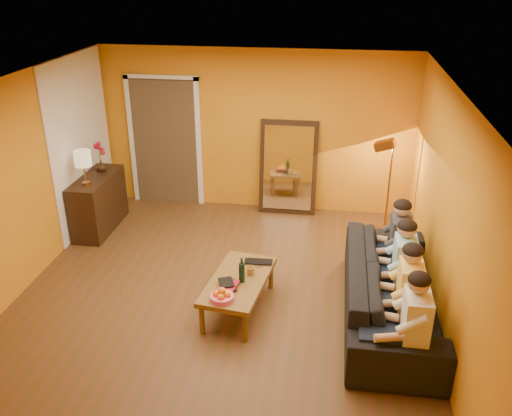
# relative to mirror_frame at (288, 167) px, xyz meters

# --- Properties ---
(room_shell) EXTENTS (5.00, 5.50, 2.60)m
(room_shell) POSITION_rel_mirror_frame_xyz_m (-0.55, -2.26, 0.54)
(room_shell) COLOR brown
(room_shell) RESTS_ON ground
(white_accent) EXTENTS (0.02, 1.90, 2.58)m
(white_accent) POSITION_rel_mirror_frame_xyz_m (-3.04, -0.88, 0.54)
(white_accent) COLOR white
(white_accent) RESTS_ON wall_left
(doorway_recess) EXTENTS (1.06, 0.30, 2.10)m
(doorway_recess) POSITION_rel_mirror_frame_xyz_m (-2.05, 0.20, 0.29)
(doorway_recess) COLOR #3F2D19
(doorway_recess) RESTS_ON floor
(door_jamb_left) EXTENTS (0.08, 0.06, 2.20)m
(door_jamb_left) POSITION_rel_mirror_frame_xyz_m (-2.62, 0.08, 0.29)
(door_jamb_left) COLOR white
(door_jamb_left) RESTS_ON wall_back
(door_jamb_right) EXTENTS (0.08, 0.06, 2.20)m
(door_jamb_right) POSITION_rel_mirror_frame_xyz_m (-1.48, 0.08, 0.29)
(door_jamb_right) COLOR white
(door_jamb_right) RESTS_ON wall_back
(door_header) EXTENTS (1.22, 0.06, 0.08)m
(door_header) POSITION_rel_mirror_frame_xyz_m (-2.05, 0.08, 1.36)
(door_header) COLOR white
(door_header) RESTS_ON wall_back
(mirror_frame) EXTENTS (0.92, 0.27, 1.51)m
(mirror_frame) POSITION_rel_mirror_frame_xyz_m (0.00, 0.00, 0.00)
(mirror_frame) COLOR #311E10
(mirror_frame) RESTS_ON floor
(mirror_glass) EXTENTS (0.78, 0.21, 1.35)m
(mirror_glass) POSITION_rel_mirror_frame_xyz_m (0.00, -0.04, 0.00)
(mirror_glass) COLOR white
(mirror_glass) RESTS_ON mirror_frame
(sideboard) EXTENTS (0.44, 1.18, 0.85)m
(sideboard) POSITION_rel_mirror_frame_xyz_m (-2.79, -1.08, -0.34)
(sideboard) COLOR #311E10
(sideboard) RESTS_ON floor
(table_lamp) EXTENTS (0.24, 0.24, 0.51)m
(table_lamp) POSITION_rel_mirror_frame_xyz_m (-2.79, -1.38, 0.34)
(table_lamp) COLOR beige
(table_lamp) RESTS_ON sideboard
(sofa) EXTENTS (2.55, 1.00, 0.75)m
(sofa) POSITION_rel_mirror_frame_xyz_m (1.45, -2.77, -0.39)
(sofa) COLOR black
(sofa) RESTS_ON floor
(coffee_table) EXTENTS (0.78, 1.29, 0.42)m
(coffee_table) POSITION_rel_mirror_frame_xyz_m (-0.30, -2.87, -0.55)
(coffee_table) COLOR brown
(coffee_table) RESTS_ON floor
(floor_lamp) EXTENTS (0.35, 0.30, 1.44)m
(floor_lamp) POSITION_rel_mirror_frame_xyz_m (1.55, -0.53, -0.04)
(floor_lamp) COLOR #B87636
(floor_lamp) RESTS_ON floor
(dog) EXTENTS (0.48, 0.58, 0.58)m
(dog) POSITION_rel_mirror_frame_xyz_m (1.36, -3.38, -0.47)
(dog) COLOR olive
(dog) RESTS_ON floor
(person_far_left) EXTENTS (0.70, 0.44, 1.22)m
(person_far_left) POSITION_rel_mirror_frame_xyz_m (1.58, -3.77, -0.15)
(person_far_left) COLOR silver
(person_far_left) RESTS_ON sofa
(person_mid_left) EXTENTS (0.70, 0.44, 1.22)m
(person_mid_left) POSITION_rel_mirror_frame_xyz_m (1.58, -3.22, -0.15)
(person_mid_left) COLOR #F8C552
(person_mid_left) RESTS_ON sofa
(person_mid_right) EXTENTS (0.70, 0.44, 1.22)m
(person_mid_right) POSITION_rel_mirror_frame_xyz_m (1.58, -2.67, -0.15)
(person_mid_right) COLOR #8EC1DB
(person_mid_right) RESTS_ON sofa
(person_far_right) EXTENTS (0.70, 0.44, 1.22)m
(person_far_right) POSITION_rel_mirror_frame_xyz_m (1.58, -2.12, -0.15)
(person_far_right) COLOR #313136
(person_far_right) RESTS_ON sofa
(fruit_bowl) EXTENTS (0.26, 0.26, 0.16)m
(fruit_bowl) POSITION_rel_mirror_frame_xyz_m (-0.40, -3.32, -0.26)
(fruit_bowl) COLOR #EF5485
(fruit_bowl) RESTS_ON coffee_table
(wine_bottle) EXTENTS (0.07, 0.07, 0.31)m
(wine_bottle) POSITION_rel_mirror_frame_xyz_m (-0.25, -2.92, -0.18)
(wine_bottle) COLOR black
(wine_bottle) RESTS_ON coffee_table
(tumbler) EXTENTS (0.12, 0.12, 0.10)m
(tumbler) POSITION_rel_mirror_frame_xyz_m (-0.18, -2.75, -0.29)
(tumbler) COLOR #B27F3F
(tumbler) RESTS_ON coffee_table
(laptop) EXTENTS (0.35, 0.24, 0.03)m
(laptop) POSITION_rel_mirror_frame_xyz_m (-0.12, -2.52, -0.33)
(laptop) COLOR black
(laptop) RESTS_ON coffee_table
(book_lower) EXTENTS (0.26, 0.30, 0.02)m
(book_lower) POSITION_rel_mirror_frame_xyz_m (-0.48, -3.07, -0.33)
(book_lower) COLOR #311E10
(book_lower) RESTS_ON coffee_table
(book_mid) EXTENTS (0.23, 0.29, 0.02)m
(book_mid) POSITION_rel_mirror_frame_xyz_m (-0.47, -3.06, -0.31)
(book_mid) COLOR #A71326
(book_mid) RESTS_ON book_lower
(book_upper) EXTENTS (0.23, 0.26, 0.02)m
(book_upper) POSITION_rel_mirror_frame_xyz_m (-0.48, -3.08, -0.29)
(book_upper) COLOR black
(book_upper) RESTS_ON book_mid
(vase) EXTENTS (0.16, 0.16, 0.17)m
(vase) POSITION_rel_mirror_frame_xyz_m (-2.79, -0.83, 0.17)
(vase) COLOR #311E10
(vase) RESTS_ON sideboard
(flowers) EXTENTS (0.17, 0.17, 0.48)m
(flowers) POSITION_rel_mirror_frame_xyz_m (-2.79, -0.83, 0.45)
(flowers) COLOR #A71326
(flowers) RESTS_ON vase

